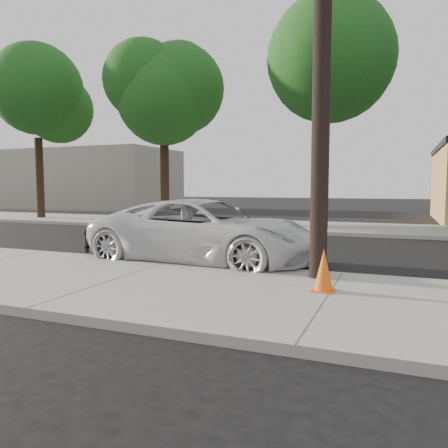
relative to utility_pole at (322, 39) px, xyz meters
The scene contains 11 objects.
ground 6.51m from the utility_pole, 143.13° to the left, with size 120.00×120.00×0.00m, color black.
near_sidewalk 6.07m from the utility_pole, 156.04° to the right, with size 90.00×4.40×0.15m, color gray.
far_sidewalk 12.64m from the utility_pole, 107.82° to the left, with size 90.00×5.00×0.15m, color gray.
curb_near 5.89m from the utility_pole, behind, with size 90.00×0.12×0.16m, color #9E9B93.
building_far 32.82m from the utility_pole, 136.11° to the left, with size 14.00×8.00×5.00m, color gray.
utility_pole is the anchor object (origin of this frame).
tree_a 20.43m from the utility_pole, 148.77° to the left, with size 4.65×4.50×9.00m.
tree_b 14.37m from the utility_pole, 131.18° to the left, with size 4.34×4.20×8.45m.
tree_c 10.66m from the utility_pole, 97.63° to the left, with size 4.96×4.80×9.55m.
police_cruiser 5.14m from the utility_pole, 155.77° to the left, with size 2.67×5.80×1.61m, color silver.
traffic_cone 4.35m from the utility_pole, 75.63° to the right, with size 0.40×0.40×0.73m.
Camera 1 is at (5.04, -11.24, 1.94)m, focal length 35.00 mm.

